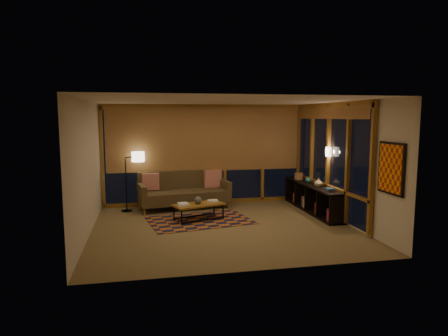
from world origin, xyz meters
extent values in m
cube|color=#967D4B|center=(0.00, 0.00, 0.00)|extent=(5.50, 5.00, 0.01)
cube|color=beige|center=(0.00, 0.00, 2.70)|extent=(5.50, 5.00, 0.01)
cube|color=beige|center=(0.00, 2.50, 1.35)|extent=(5.50, 0.01, 2.70)
cube|color=beige|center=(0.00, -2.50, 1.35)|extent=(5.50, 0.01, 2.70)
cube|color=beige|center=(-2.75, 0.00, 1.35)|extent=(0.01, 5.00, 2.70)
cube|color=beige|center=(2.75, 0.00, 1.35)|extent=(0.01, 5.00, 2.70)
cube|color=#B25921|center=(-0.41, 0.65, 0.01)|extent=(2.50, 1.88, 0.01)
sphere|color=#2A292C|center=(-0.44, 0.72, 0.47)|extent=(0.24, 0.24, 0.17)
cylinder|color=brown|center=(2.47, 1.85, 0.77)|extent=(0.23, 0.23, 0.17)
sphere|color=#267876|center=(2.49, 1.28, 0.76)|extent=(0.15, 0.15, 0.14)
imported|color=tan|center=(2.49, 0.66, 0.79)|extent=(0.25, 0.25, 0.21)
camera|label=1|loc=(-1.65, -8.21, 2.37)|focal=32.00mm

